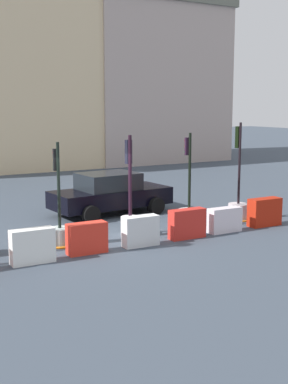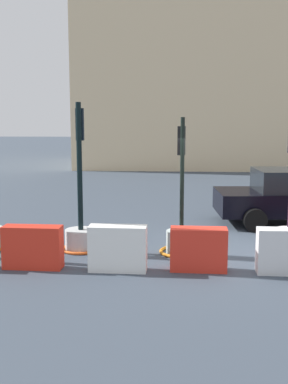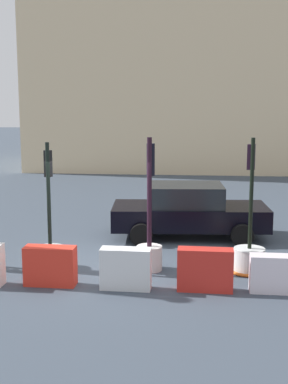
{
  "view_description": "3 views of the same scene",
  "coord_description": "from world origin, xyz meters",
  "views": [
    {
      "loc": [
        -6.41,
        -13.88,
        3.97
      ],
      "look_at": [
        1.49,
        -0.45,
        1.36
      ],
      "focal_mm": 49.02,
      "sensor_mm": 36.0,
      "label": 1
    },
    {
      "loc": [
        -1.3,
        -10.28,
        2.95
      ],
      "look_at": [
        -1.98,
        0.71,
        1.21
      ],
      "focal_mm": 44.72,
      "sensor_mm": 36.0,
      "label": 2
    },
    {
      "loc": [
        2.18,
        -12.0,
        3.92
      ],
      "look_at": [
        1.01,
        0.72,
        1.68
      ],
      "focal_mm": 50.23,
      "sensor_mm": 36.0,
      "label": 3
    }
  ],
  "objects": [
    {
      "name": "traffic_light_2",
      "position": [
        -1.11,
        -0.14,
        0.41
      ],
      "size": [
        0.95,
        0.95,
        2.94
      ],
      "color": "#A8B4B1",
      "rests_on": "ground_plane"
    },
    {
      "name": "traffic_light_1",
      "position": [
        -3.34,
        -0.03,
        0.53
      ],
      "size": [
        0.88,
        0.88,
        3.26
      ],
      "color": "silver",
      "rests_on": "ground_plane"
    },
    {
      "name": "ground_plane",
      "position": [
        0.0,
        0.0,
        0.0
      ],
      "size": [
        120.0,
        120.0,
        0.0
      ],
      "primitive_type": "plane",
      "color": "#3D4754"
    },
    {
      "name": "construction_barrier_2",
      "position": [
        -2.35,
        -1.43,
        0.44
      ],
      "size": [
        1.12,
        0.41,
        0.89
      ],
      "color": "white",
      "rests_on": "ground_plane"
    },
    {
      "name": "building_main_facade",
      "position": [
        1.09,
        19.62,
        6.42
      ],
      "size": [
        16.57,
        8.51,
        12.81
      ],
      "color": "beige",
      "rests_on": "ground_plane"
    },
    {
      "name": "construction_barrier_4",
      "position": [
        0.83,
        -1.4,
        0.43
      ],
      "size": [
        1.06,
        0.41,
        0.86
      ],
      "color": "silver",
      "rests_on": "ground_plane"
    },
    {
      "name": "construction_barrier_3",
      "position": [
        -0.8,
        -1.31,
        0.42
      ],
      "size": [
        1.09,
        0.43,
        0.84
      ],
      "color": "red",
      "rests_on": "ground_plane"
    },
    {
      "name": "construction_barrier_1",
      "position": [
        -4.03,
        -1.37,
        0.42
      ],
      "size": [
        1.16,
        0.4,
        0.84
      ],
      "color": "red",
      "rests_on": "ground_plane"
    }
  ]
}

